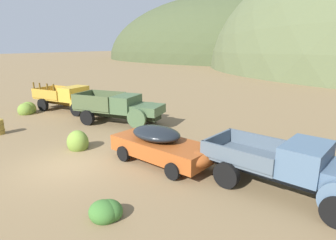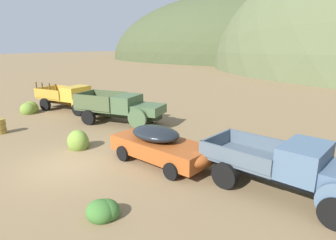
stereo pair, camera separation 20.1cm
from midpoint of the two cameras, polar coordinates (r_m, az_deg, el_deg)
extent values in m
plane|color=olive|center=(12.99, -19.81, -8.69)|extent=(300.00, 300.00, 0.00)
ellipsoid|color=#424C2D|center=(93.68, 11.34, 11.62)|extent=(86.88, 51.33, 39.92)
cube|color=brown|center=(23.44, -19.27, 3.42)|extent=(5.53, 1.59, 0.36)
cube|color=gold|center=(21.94, -15.77, 4.16)|extent=(1.91, 1.96, 0.55)
cube|color=#B7B2A8|center=(21.41, -14.20, 3.93)|extent=(0.21, 1.23, 0.44)
cylinder|color=gold|center=(21.44, -18.08, 2.77)|extent=(1.21, 0.31, 1.20)
cylinder|color=gold|center=(22.92, -14.31, 3.80)|extent=(1.21, 0.31, 1.20)
cube|color=gold|center=(22.95, -18.53, 5.04)|extent=(1.48, 2.17, 1.05)
cube|color=black|center=(22.51, -17.57, 5.48)|extent=(0.24, 1.73, 0.59)
cube|color=#B5882D|center=(24.51, -21.71, 4.23)|extent=(2.97, 2.43, 0.12)
cube|color=#B5882D|center=(23.78, -23.75, 4.73)|extent=(2.75, 0.40, 0.70)
cube|color=#B5882D|center=(25.13, -19.96, 5.59)|extent=(2.75, 0.40, 0.70)
cube|color=#B5882D|center=(25.46, -23.75, 5.33)|extent=(0.33, 2.14, 0.70)
cube|color=brown|center=(24.56, -25.51, 6.25)|extent=(0.09, 0.09, 0.50)
cube|color=brown|center=(24.01, -24.52, 6.20)|extent=(0.09, 0.09, 0.50)
cube|color=brown|center=(23.37, -23.26, 6.12)|extent=(0.09, 0.09, 0.50)
cube|color=brown|center=(22.84, -22.16, 6.05)|extent=(0.09, 0.09, 0.50)
cylinder|color=black|center=(21.46, -18.13, 2.01)|extent=(0.98, 0.38, 0.96)
cylinder|color=black|center=(23.02, -14.18, 3.14)|extent=(0.98, 0.38, 0.96)
cylinder|color=black|center=(24.07, -23.96, 2.80)|extent=(0.98, 0.38, 0.96)
cylinder|color=black|center=(25.47, -20.07, 3.79)|extent=(0.98, 0.38, 0.96)
cube|color=#232B1B|center=(18.70, -9.96, 1.26)|extent=(5.57, 2.09, 0.36)
cube|color=#47603D|center=(17.62, -4.44, 2.13)|extent=(2.05, 2.05, 0.55)
cube|color=#B7B2A8|center=(17.28, -2.04, 1.82)|extent=(0.32, 1.18, 0.44)
cylinder|color=#47603D|center=(16.93, -6.67, 0.30)|extent=(1.21, 0.43, 1.20)
cylinder|color=#47603D|center=(18.69, -3.65, 1.77)|extent=(1.21, 0.43, 1.20)
cube|color=#47603D|center=(18.28, -8.68, 3.27)|extent=(1.66, 2.20, 1.05)
cube|color=black|center=(17.95, -7.13, 3.80)|extent=(0.40, 1.66, 0.59)
cube|color=#495735|center=(19.47, -13.75, 2.33)|extent=(3.14, 2.60, 0.12)
cube|color=#495735|center=(18.56, -15.71, 3.28)|extent=(2.73, 0.67, 0.95)
cube|color=#495735|center=(20.20, -12.13, 4.42)|extent=(2.73, 0.67, 0.95)
cube|color=#495735|center=(20.17, -16.92, 4.09)|extent=(0.53, 2.05, 0.95)
cylinder|color=black|center=(18.81, -3.56, 0.98)|extent=(1.00, 0.47, 0.96)
cylinder|color=black|center=(18.87, -16.14, 0.46)|extent=(1.00, 0.47, 0.96)
cylinder|color=black|center=(20.55, -12.45, 1.86)|extent=(1.00, 0.47, 0.96)
cube|color=#A34C1E|center=(12.35, -1.87, -5.60)|extent=(4.68, 2.30, 0.68)
ellipsoid|color=black|center=(12.33, -2.83, -2.70)|extent=(2.50, 1.85, 0.57)
ellipsoid|color=#A34C1E|center=(11.16, 5.97, -7.61)|extent=(1.14, 1.57, 0.61)
cylinder|color=black|center=(11.00, 0.38, -10.20)|extent=(0.70, 0.27, 0.68)
cylinder|color=black|center=(12.35, 5.91, -7.37)|extent=(0.70, 0.27, 0.68)
cylinder|color=black|center=(12.82, -9.34, -6.64)|extent=(0.70, 0.27, 0.68)
cylinder|color=black|center=(14.00, -3.60, -4.58)|extent=(0.70, 0.27, 0.68)
cube|color=#262D39|center=(10.80, 22.25, -10.02)|extent=(5.59, 1.64, 0.36)
cube|color=slate|center=(10.40, 25.35, -7.10)|extent=(1.51, 2.16, 1.05)
cube|color=black|center=(10.21, 28.58, -6.64)|extent=(0.25, 1.70, 0.59)
cube|color=#4D5B67|center=(11.21, 15.06, -7.12)|extent=(3.02, 2.42, 0.12)
cube|color=#4D5B67|center=(10.21, 12.53, -7.15)|extent=(2.78, 0.43, 0.55)
cube|color=#4D5B67|center=(12.00, 17.42, -4.12)|extent=(2.78, 0.43, 0.55)
cube|color=#4D5B67|center=(11.69, 9.31, -4.12)|extent=(0.35, 2.10, 0.55)
cylinder|color=black|center=(10.58, 11.06, -10.73)|extent=(0.99, 0.39, 0.96)
cylinder|color=black|center=(12.38, 16.25, -7.16)|extent=(0.99, 0.39, 0.96)
ellipsoid|color=#3D702D|center=(9.10, -13.40, -17.52)|extent=(0.94, 0.85, 0.70)
ellipsoid|color=#3D702D|center=(9.18, -12.33, -17.47)|extent=(0.68, 0.62, 0.53)
ellipsoid|color=#3D702D|center=(9.14, -12.39, -17.36)|extent=(0.88, 0.79, 0.66)
ellipsoid|color=olive|center=(14.78, -17.98, -4.27)|extent=(1.11, 1.00, 1.21)
ellipsoid|color=olive|center=(14.78, -18.06, -4.99)|extent=(0.81, 0.73, 0.57)
ellipsoid|color=olive|center=(23.59, -26.82, 1.78)|extent=(1.21, 1.09, 1.05)
ellipsoid|color=olive|center=(23.81, -26.86, 1.67)|extent=(0.80, 0.72, 0.73)
ellipsoid|color=olive|center=(23.86, -26.37, 1.99)|extent=(1.19, 1.07, 1.09)
camera|label=1|loc=(0.10, -90.41, -0.11)|focal=30.45mm
camera|label=2|loc=(0.10, 89.59, 0.11)|focal=30.45mm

